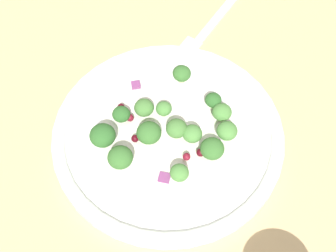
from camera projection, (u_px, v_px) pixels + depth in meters
The scene contains 27 objects.
ground_plane at pixel (152, 146), 56.93cm from camera, with size 180.00×180.00×2.00cm, color tan.
plate at pixel (168, 134), 55.69cm from camera, with size 27.61×27.61×1.70cm.
dressing_pool at pixel (168, 132), 55.31cm from camera, with size 16.02×16.02×0.20cm, color white.
broccoli_floret_0 at pixel (212, 149), 52.29cm from camera, with size 2.75×2.75×2.79cm.
broccoli_floret_1 at pixel (144, 108), 55.53cm from camera, with size 2.38×2.38×2.40cm.
broccoli_floret_2 at pixel (222, 112), 54.86cm from camera, with size 2.33×2.33×2.35cm.
broccoli_floret_3 at pixel (180, 73), 57.68cm from camera, with size 2.29×2.29×2.32cm.
broccoli_floret_4 at pixel (150, 133), 53.11cm from camera, with size 2.88×2.88×2.92cm.
broccoli_floret_5 at pixel (177, 129), 53.14cm from camera, with size 2.46×2.46×2.49cm.
broccoli_floret_6 at pixel (179, 173), 50.38cm from camera, with size 2.10×2.10×2.12cm.
broccoli_floret_7 at pixel (192, 134), 53.00cm from camera, with size 2.29×2.29×2.32cm.
broccoli_floret_8 at pixel (120, 158), 51.28cm from camera, with size 2.84×2.84×2.88cm.
broccoli_floret_9 at pixel (121, 114), 55.20cm from camera, with size 2.17×2.17×2.19cm.
broccoli_floret_10 at pixel (162, 108), 55.58cm from camera, with size 1.93×1.93×1.96cm.
broccoli_floret_11 at pixel (103, 136), 52.63cm from camera, with size 2.99×2.99×3.03cm.
broccoli_floret_12 at pixel (213, 100), 55.79cm from camera, with size 2.01×2.01×2.03cm.
broccoli_floret_13 at pixel (227, 131), 52.97cm from camera, with size 2.40×2.40×2.43cm.
cranberry_0 at pixel (187, 157), 52.61cm from camera, with size 0.91×0.91×0.91cm, color maroon.
cranberry_1 at pixel (121, 107), 56.21cm from camera, with size 0.91×0.91×0.91cm, color #4C0A14.
cranberry_2 at pixel (201, 151), 53.05cm from camera, with size 0.98×0.98×0.98cm, color #4C0A14.
cranberry_3 at pixel (130, 118), 55.55cm from camera, with size 0.93×0.93×0.93cm, color maroon.
cranberry_4 at pixel (220, 108), 56.38cm from camera, with size 0.70×0.70×0.70cm, color maroon.
cranberry_5 at pixel (135, 138), 54.03cm from camera, with size 0.91×0.91×0.91cm, color #4C0A14.
onion_bit_0 at pixel (136, 85), 58.48cm from camera, with size 1.01×1.10×0.50cm, color #843D75.
onion_bit_1 at pixel (121, 110), 56.61cm from camera, with size 1.02×1.15×0.44cm, color #843D75.
onion_bit_2 at pixel (164, 178), 51.97cm from camera, with size 1.25×1.31×0.34cm, color #843D75.
fork at pixel (211, 20), 66.57cm from camera, with size 18.66×4.50×0.50cm.
Camera 1 is at (24.83, 13.38, 48.55)cm, focal length 49.81 mm.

